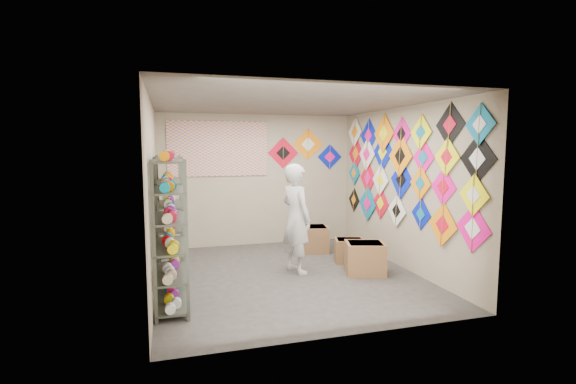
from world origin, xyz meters
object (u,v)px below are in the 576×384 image
object	(u,v)px
carton_c	(314,239)
shopkeeper	(296,219)
carton_b	(349,250)
shelf_rack_front	(170,233)
carton_a	(365,258)
shelf_rack_back	(170,217)

from	to	relation	value
carton_c	shopkeeper	bearing A→B (deg)	-110.90
carton_b	shelf_rack_front	bearing A→B (deg)	-139.57
shopkeeper	carton_a	size ratio (longest dim) A/B	2.90
carton_b	carton_a	bearing A→B (deg)	-76.22
carton_b	carton_c	distance (m)	0.96
shelf_rack_back	carton_c	bearing A→B (deg)	17.95
shelf_rack_front	carton_b	world-z (taller)	shelf_rack_front
shelf_rack_back	carton_b	size ratio (longest dim) A/B	3.80
carton_a	carton_c	distance (m)	1.63
shelf_rack_front	carton_a	size ratio (longest dim) A/B	3.12
carton_c	shelf_rack_back	bearing A→B (deg)	-151.32
carton_a	shopkeeper	bearing A→B (deg)	176.22
shopkeeper	carton_a	distance (m)	1.28
shopkeeper	carton_b	bearing A→B (deg)	-92.82
shelf_rack_front	carton_b	xyz separation A→B (m)	(3.05, 1.28, -0.75)
shelf_rack_back	carton_b	xyz separation A→B (m)	(3.05, -0.02, -0.75)
shelf_rack_front	shopkeeper	xyz separation A→B (m)	(1.96, 0.97, -0.06)
shopkeeper	carton_b	world-z (taller)	shopkeeper
shelf_rack_back	carton_c	size ratio (longest dim) A/B	3.35
carton_a	carton_b	xyz separation A→B (m)	(0.05, 0.71, -0.05)
carton_a	shelf_rack_back	bearing A→B (deg)	-176.85
carton_b	shelf_rack_back	bearing A→B (deg)	-162.68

